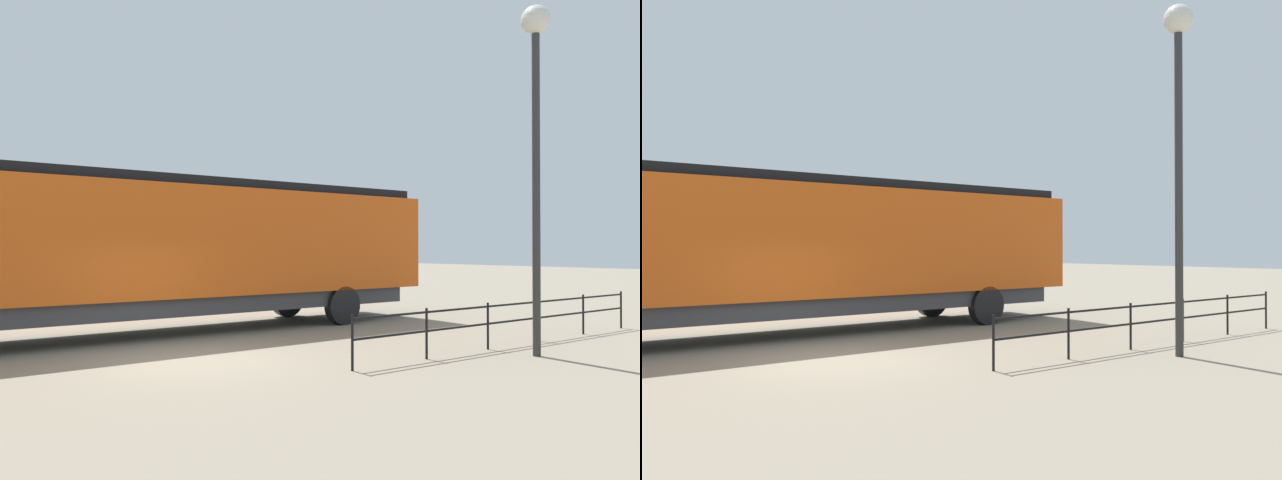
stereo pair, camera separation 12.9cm
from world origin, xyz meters
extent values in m
plane|color=gray|center=(0.00, 0.00, 0.00)|extent=(120.00, 120.00, 0.00)
cube|color=#D15114|center=(-4.02, 0.72, 2.37)|extent=(3.06, 16.68, 2.75)
cube|color=black|center=(-4.02, 7.66, 1.96)|extent=(2.94, 2.81, 1.92)
cube|color=black|center=(-4.02, 0.72, 3.87)|extent=(2.76, 16.01, 0.24)
cube|color=#38383D|center=(-4.02, 0.72, 0.78)|extent=(2.76, 15.34, 0.45)
cylinder|color=black|center=(-5.40, 6.06, 0.55)|extent=(0.30, 1.10, 1.10)
cylinder|color=black|center=(-2.64, 6.06, 0.55)|extent=(0.30, 1.10, 1.10)
cylinder|color=#2D2D2D|center=(3.86, 5.77, 3.36)|extent=(0.16, 0.16, 6.72)
sphere|color=silver|center=(3.86, 5.77, 6.89)|extent=(0.59, 0.59, 0.59)
cube|color=black|center=(2.71, 6.66, 0.93)|extent=(0.04, 9.76, 0.04)
cube|color=black|center=(2.71, 6.66, 0.56)|extent=(0.04, 9.76, 0.04)
cylinder|color=black|center=(2.71, 1.78, 0.51)|extent=(0.05, 0.05, 1.01)
cylinder|color=black|center=(2.71, 3.73, 0.51)|extent=(0.05, 0.05, 1.01)
cylinder|color=black|center=(2.71, 5.68, 0.51)|extent=(0.05, 0.05, 1.01)
cylinder|color=black|center=(2.71, 7.64, 0.51)|extent=(0.05, 0.05, 1.01)
cylinder|color=black|center=(2.71, 9.59, 0.51)|extent=(0.05, 0.05, 1.01)
cylinder|color=black|center=(2.71, 11.54, 0.51)|extent=(0.05, 0.05, 1.01)
camera|label=1|loc=(11.36, -5.74, 2.22)|focal=35.76mm
camera|label=2|loc=(11.44, -5.64, 2.22)|focal=35.76mm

